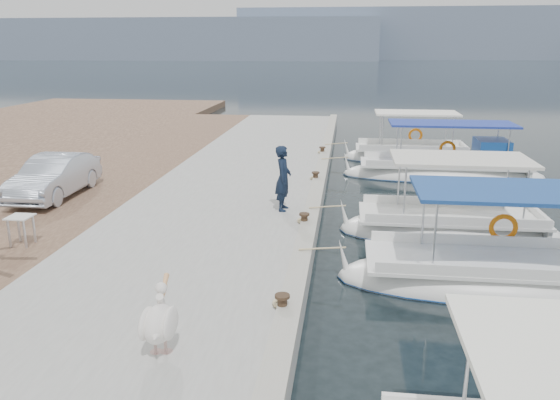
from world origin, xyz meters
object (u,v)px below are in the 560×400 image
object	(u,v)px
parked_car	(54,176)
fishing_caique_d	(445,173)
fishing_caique_c	(449,230)
fishing_caique_b	(499,280)
fisherman	(283,178)
fishing_caique_e	(410,157)
pelican	(159,321)

from	to	relation	value
parked_car	fishing_caique_d	bearing A→B (deg)	24.53
fishing_caique_c	fishing_caique_d	size ratio (longest dim) A/B	0.76
fishing_caique_b	fisherman	distance (m)	6.50
fishing_caique_d	fisherman	size ratio (longest dim) A/B	4.22
fishing_caique_e	fisherman	distance (m)	11.45
pelican	parked_car	distance (m)	10.65
fishing_caique_e	fisherman	xyz separation A→B (m)	(-4.77, -10.32, 1.33)
fisherman	parked_car	distance (m)	7.43
fishing_caique_e	parked_car	distance (m)	15.62
fishing_caique_d	pelican	world-z (taller)	fishing_caique_d
fishing_caique_b	fishing_caique_e	distance (m)	13.89
fishing_caique_c	fishing_caique_e	distance (m)	10.51
fishing_caique_e	fisherman	bearing A→B (deg)	-114.80
fishing_caique_e	pelican	world-z (taller)	fishing_caique_e
fishing_caique_c	fishing_caique_d	xyz separation A→B (m)	(1.05, 7.08, 0.06)
fishing_caique_c	fishing_caique_e	xyz separation A→B (m)	(0.02, 10.51, 0.00)
parked_car	pelican	bearing A→B (deg)	-54.05
parked_car	fishing_caique_b	bearing A→B (deg)	-19.09
pelican	fishing_caique_b	bearing A→B (deg)	34.80
fishing_caique_c	fishing_caique_d	bearing A→B (deg)	81.53
pelican	parked_car	world-z (taller)	parked_car
fishing_caique_b	fishing_caique_c	world-z (taller)	same
fishing_caique_d	parked_car	bearing A→B (deg)	-154.51
fishing_caique_d	fishing_caique_b	bearing A→B (deg)	-92.93
fishing_caique_b	fishing_caique_d	size ratio (longest dim) A/B	0.89
fishing_caique_b	fishing_caique_e	xyz separation A→B (m)	(-0.50, 13.88, 0.00)
fishing_caique_b	parked_car	xyz separation A→B (m)	(-12.67, 4.15, 1.03)
fishing_caique_d	parked_car	size ratio (longest dim) A/B	2.02
pelican	fisherman	bearing A→B (deg)	82.74
fishing_caique_b	parked_car	size ratio (longest dim) A/B	1.80
fishing_caique_d	fisherman	distance (m)	9.10
fishing_caique_e	fisherman	world-z (taller)	fisherman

